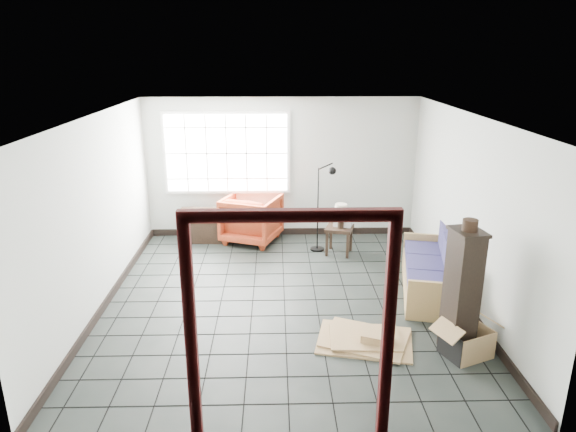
{
  "coord_description": "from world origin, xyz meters",
  "views": [
    {
      "loc": [
        -0.11,
        -6.58,
        3.41
      ],
      "look_at": [
        0.06,
        0.3,
        1.17
      ],
      "focal_mm": 32.0,
      "sensor_mm": 36.0,
      "label": 1
    }
  ],
  "objects_px": {
    "side_table": "(339,231)",
    "tall_shelf": "(461,292)",
    "futon_sofa": "(434,273)",
    "armchair": "(252,216)"
  },
  "relations": [
    {
      "from": "side_table",
      "to": "tall_shelf",
      "type": "relative_size",
      "value": 0.37
    },
    {
      "from": "futon_sofa",
      "to": "tall_shelf",
      "type": "relative_size",
      "value": 1.3
    },
    {
      "from": "armchair",
      "to": "tall_shelf",
      "type": "height_order",
      "value": "tall_shelf"
    },
    {
      "from": "futon_sofa",
      "to": "armchair",
      "type": "xyz_separation_m",
      "value": [
        -2.75,
        2.17,
        0.18
      ]
    },
    {
      "from": "armchair",
      "to": "side_table",
      "type": "distance_m",
      "value": 1.68
    },
    {
      "from": "side_table",
      "to": "tall_shelf",
      "type": "xyz_separation_m",
      "value": [
        1.01,
        -3.1,
        0.37
      ]
    },
    {
      "from": "futon_sofa",
      "to": "tall_shelf",
      "type": "distance_m",
      "value": 1.66
    },
    {
      "from": "armchair",
      "to": "tall_shelf",
      "type": "xyz_separation_m",
      "value": [
        2.55,
        -3.75,
        0.3
      ]
    },
    {
      "from": "futon_sofa",
      "to": "side_table",
      "type": "height_order",
      "value": "futon_sofa"
    },
    {
      "from": "futon_sofa",
      "to": "side_table",
      "type": "bearing_deg",
      "value": 140.54
    }
  ]
}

